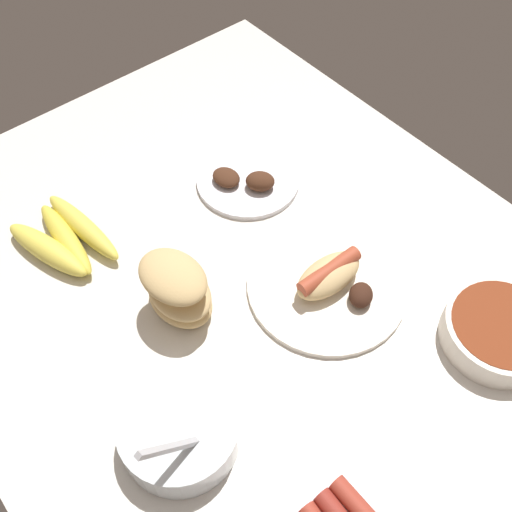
% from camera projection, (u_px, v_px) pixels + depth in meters
% --- Properties ---
extents(ground_plane, '(1.20, 0.90, 0.03)m').
position_uv_depth(ground_plane, '(264.00, 299.00, 0.94)').
color(ground_plane, silver).
extents(plate_grilled_meat, '(0.18, 0.18, 0.04)m').
position_uv_depth(plate_grilled_meat, '(247.00, 180.00, 1.06)').
color(plate_grilled_meat, white).
rests_on(plate_grilled_meat, ground_plane).
extents(bread_stack, '(0.12, 0.10, 0.11)m').
position_uv_depth(bread_stack, '(178.00, 289.00, 0.87)').
color(bread_stack, tan).
rests_on(bread_stack, ground_plane).
extents(banana_bunch, '(0.19, 0.14, 0.04)m').
position_uv_depth(banana_bunch, '(65.00, 239.00, 0.97)').
color(banana_bunch, '#E5D14C').
rests_on(banana_bunch, ground_plane).
extents(plate_hotdog_assembled, '(0.25, 0.25, 0.06)m').
position_uv_depth(plate_hotdog_assembled, '(329.00, 282.00, 0.92)').
color(plate_hotdog_assembled, white).
rests_on(plate_hotdog_assembled, ground_plane).
extents(bowl_chili, '(0.16, 0.16, 0.05)m').
position_uv_depth(bowl_chili, '(499.00, 331.00, 0.86)').
color(bowl_chili, white).
rests_on(bowl_chili, ground_plane).
extents(bowl_coleslaw, '(0.16, 0.16, 0.15)m').
position_uv_depth(bowl_coleslaw, '(179.00, 430.00, 0.77)').
color(bowl_coleslaw, silver).
rests_on(bowl_coleslaw, ground_plane).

